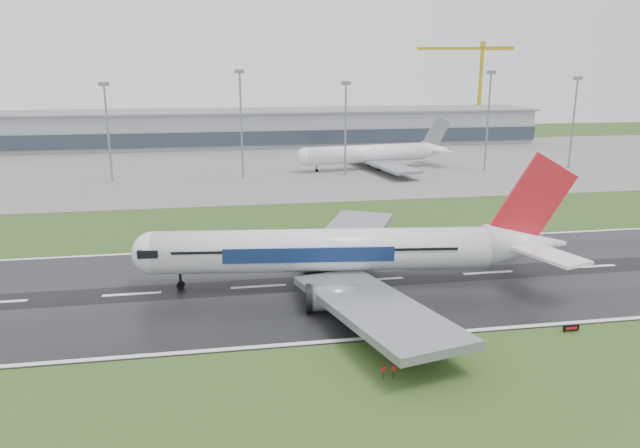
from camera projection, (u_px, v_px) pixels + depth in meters
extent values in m
plane|color=#2B471A|center=(377.00, 280.00, 101.01)|extent=(520.00, 520.00, 0.00)
cube|color=black|center=(377.00, 280.00, 101.00)|extent=(400.00, 45.00, 0.10)
cube|color=slate|center=(289.00, 164.00, 220.12)|extent=(400.00, 130.00, 0.08)
cube|color=gray|center=(273.00, 128.00, 275.39)|extent=(240.00, 36.00, 15.00)
cylinder|color=gray|center=(108.00, 135.00, 182.99)|extent=(0.64, 0.64, 29.28)
cylinder|color=gray|center=(241.00, 127.00, 189.18)|extent=(0.64, 0.64, 32.88)
cylinder|color=gray|center=(345.00, 131.00, 195.17)|extent=(0.64, 0.64, 29.20)
cylinder|color=gray|center=(488.00, 123.00, 202.84)|extent=(0.64, 0.64, 32.46)
cylinder|color=gray|center=(573.00, 125.00, 208.29)|extent=(0.64, 0.64, 30.46)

